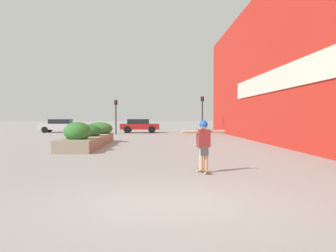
{
  "coord_description": "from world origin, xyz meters",
  "views": [
    {
      "loc": [
        -0.25,
        -6.89,
        1.58
      ],
      "look_at": [
        0.37,
        12.62,
        1.12
      ],
      "focal_mm": 40.0,
      "sensor_mm": 36.0,
      "label": 1
    }
  ],
  "objects": [
    {
      "name": "skateboard",
      "position": [
        1.09,
        3.64,
        0.07
      ],
      "size": [
        0.37,
        0.78,
        0.1
      ],
      "rotation": [
        0.0,
        0.0,
        0.28
      ],
      "color": "olive",
      "rests_on": "ground_plane"
    },
    {
      "name": "car_center_left",
      "position": [
        11.28,
        34.92,
        0.79
      ],
      "size": [
        4.24,
        1.89,
        1.5
      ],
      "rotation": [
        0.0,
        0.0,
        1.57
      ],
      "color": "black",
      "rests_on": "ground_plane"
    },
    {
      "name": "traffic_light_right",
      "position": [
        4.03,
        27.67,
        2.39
      ],
      "size": [
        0.28,
        0.3,
        3.52
      ],
      "color": "black",
      "rests_on": "ground_plane"
    },
    {
      "name": "car_center_right",
      "position": [
        -1.93,
        30.92,
        0.75
      ],
      "size": [
        3.9,
        1.95,
        1.39
      ],
      "rotation": [
        0.0,
        0.0,
        -1.57
      ],
      "color": "maroon",
      "rests_on": "ground_plane"
    },
    {
      "name": "ground_plane",
      "position": [
        0.0,
        0.0,
        0.0
      ],
      "size": [
        300.0,
        300.0,
        0.0
      ],
      "primitive_type": "plane",
      "color": "gray"
    },
    {
      "name": "car_leftmost",
      "position": [
        -10.22,
        31.94,
        0.73
      ],
      "size": [
        3.96,
        1.88,
        1.37
      ],
      "rotation": [
        0.0,
        0.0,
        1.57
      ],
      "color": "#BCBCC1",
      "rests_on": "ground_plane"
    },
    {
      "name": "planter_box",
      "position": [
        -3.89,
        13.81,
        0.49
      ],
      "size": [
        1.72,
        9.16,
        1.36
      ],
      "color": "gray",
      "rests_on": "ground_plane"
    },
    {
      "name": "traffic_light_left",
      "position": [
        -3.95,
        27.63,
        2.19
      ],
      "size": [
        0.28,
        0.3,
        3.18
      ],
      "color": "black",
      "rests_on": "ground_plane"
    },
    {
      "name": "building_wall_right",
      "position": [
        6.55,
        16.0,
        4.77
      ],
      "size": [
        0.67,
        38.8,
        9.56
      ],
      "color": "red",
      "rests_on": "ground_plane"
    },
    {
      "name": "skateboarder",
      "position": [
        1.09,
        3.64,
        0.94
      ],
      "size": [
        1.28,
        0.44,
        1.4
      ],
      "rotation": [
        0.0,
        0.0,
        0.28
      ],
      "color": "tan",
      "rests_on": "skateboard"
    }
  ]
}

